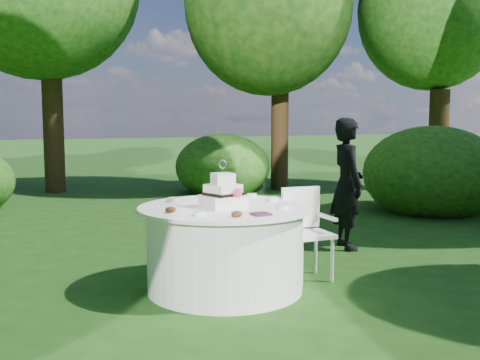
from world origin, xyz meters
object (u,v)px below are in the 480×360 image
object	(u,v)px
table	(225,248)
cake	(223,194)
napkins	(261,214)
guest	(347,184)
chair	(306,225)

from	to	relation	value
table	cake	xyz separation A→B (m)	(-0.03, -0.04, 0.50)
napkins	guest	xyz separation A→B (m)	(1.92, 1.45, 0.00)
napkins	chair	distance (m)	1.03
table	chair	bearing A→B (deg)	2.33
table	cake	size ratio (longest dim) A/B	3.62
table	guest	bearing A→B (deg)	24.04
cake	chair	size ratio (longest dim) A/B	0.49
napkins	cake	bearing A→B (deg)	101.52
napkins	table	bearing A→B (deg)	97.37
guest	table	distance (m)	2.22
napkins	guest	world-z (taller)	guest
table	chair	distance (m)	0.89
guest	cake	world-z (taller)	guest
guest	cake	size ratio (longest dim) A/B	3.64
cake	napkins	bearing A→B (deg)	-78.48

